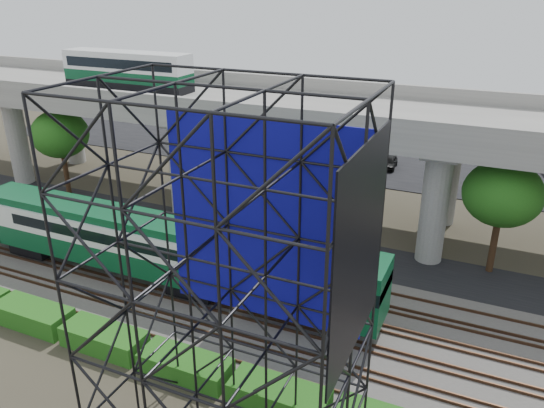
% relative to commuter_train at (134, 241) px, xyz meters
% --- Properties ---
extents(ground, '(140.00, 140.00, 0.00)m').
position_rel_commuter_train_xyz_m(ground, '(6.65, -2.00, -2.88)').
color(ground, '#474233').
rests_on(ground, ground).
extents(ballast_bed, '(90.00, 12.00, 0.20)m').
position_rel_commuter_train_xyz_m(ballast_bed, '(6.65, 0.00, -2.78)').
color(ballast_bed, slate).
rests_on(ballast_bed, ground).
extents(service_road, '(90.00, 5.00, 0.08)m').
position_rel_commuter_train_xyz_m(service_road, '(6.65, 8.50, -2.84)').
color(service_road, black).
rests_on(service_road, ground).
extents(parking_lot, '(90.00, 18.00, 0.08)m').
position_rel_commuter_train_xyz_m(parking_lot, '(6.65, 32.00, -2.84)').
color(parking_lot, black).
rests_on(parking_lot, ground).
extents(harbor_water, '(140.00, 40.00, 0.03)m').
position_rel_commuter_train_xyz_m(harbor_water, '(6.65, 54.00, -2.87)').
color(harbor_water, '#445770').
rests_on(harbor_water, ground).
extents(rail_tracks, '(90.00, 9.52, 0.16)m').
position_rel_commuter_train_xyz_m(rail_tracks, '(6.65, -0.00, -2.60)').
color(rail_tracks, '#472D1E').
rests_on(rail_tracks, ballast_bed).
extents(commuter_train, '(29.30, 3.06, 4.30)m').
position_rel_commuter_train_xyz_m(commuter_train, '(0.00, 0.00, 0.00)').
color(commuter_train, black).
rests_on(commuter_train, rail_tracks).
extents(overpass, '(80.00, 12.00, 12.40)m').
position_rel_commuter_train_xyz_m(overpass, '(5.39, 14.00, 5.33)').
color(overpass, '#9E9B93').
rests_on(overpass, ground).
extents(scaffold_tower, '(9.36, 6.36, 15.00)m').
position_rel_commuter_train_xyz_m(scaffold_tower, '(12.23, -9.98, 4.59)').
color(scaffold_tower, black).
rests_on(scaffold_tower, ground).
extents(hedge_strip, '(34.60, 1.80, 1.20)m').
position_rel_commuter_train_xyz_m(hedge_strip, '(7.66, -6.30, -2.32)').
color(hedge_strip, '#144F12').
rests_on(hedge_strip, ground).
extents(trees, '(40.94, 16.94, 7.69)m').
position_rel_commuter_train_xyz_m(trees, '(1.99, 14.17, 2.69)').
color(trees, '#382314').
rests_on(trees, ground).
extents(suv, '(5.38, 2.60, 1.48)m').
position_rel_commuter_train_xyz_m(suv, '(0.64, 9.47, -2.06)').
color(suv, black).
rests_on(suv, service_road).
extents(parked_cars, '(38.55, 9.54, 1.23)m').
position_rel_commuter_train_xyz_m(parked_cars, '(8.83, 31.49, -2.22)').
color(parked_cars, white).
rests_on(parked_cars, parking_lot).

